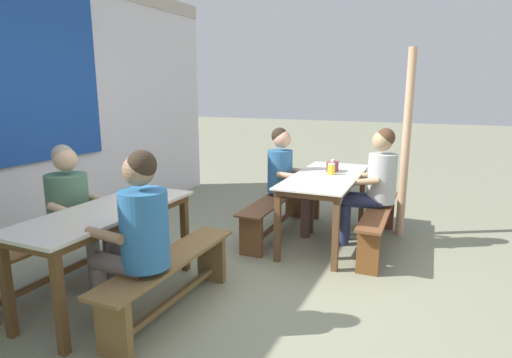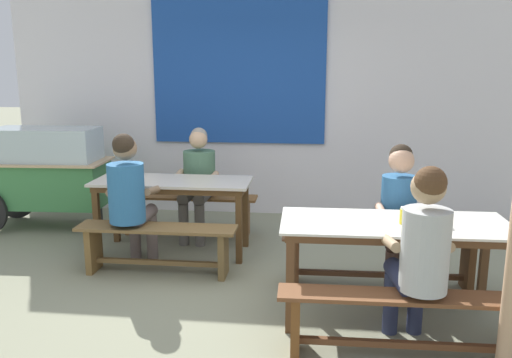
{
  "view_description": "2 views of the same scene",
  "coord_description": "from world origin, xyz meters",
  "px_view_note": "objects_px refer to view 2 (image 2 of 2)",
  "views": [
    {
      "loc": [
        -3.14,
        -1.42,
        1.72
      ],
      "look_at": [
        0.58,
        0.27,
        0.84
      ],
      "focal_mm": 29.36,
      "sensor_mm": 36.0,
      "label": 1
    },
    {
      "loc": [
        0.77,
        -4.07,
        1.91
      ],
      "look_at": [
        0.2,
        0.74,
        0.87
      ],
      "focal_mm": 36.56,
      "sensor_mm": 36.0,
      "label": 2
    }
  ],
  "objects_px": {
    "person_right_near_table": "(400,210)",
    "person_center_facing": "(198,176)",
    "food_cart": "(45,170)",
    "person_near_front": "(421,249)",
    "bench_near_front": "(406,316)",
    "person_left_back_turned": "(129,193)",
    "bench_far_front": "(157,242)",
    "bench_far_back": "(187,208)",
    "bench_near_back": "(381,254)",
    "tissue_box": "(430,216)",
    "dining_table_far": "(173,188)",
    "dining_table_near": "(395,232)",
    "condiment_jar": "(405,216)"
  },
  "relations": [
    {
      "from": "dining_table_near",
      "to": "condiment_jar",
      "type": "relative_size",
      "value": 13.44
    },
    {
      "from": "bench_near_back",
      "to": "dining_table_near",
      "type": "bearing_deg",
      "value": -88.6
    },
    {
      "from": "bench_near_back",
      "to": "person_left_back_turned",
      "type": "bearing_deg",
      "value": 176.85
    },
    {
      "from": "bench_near_front",
      "to": "condiment_jar",
      "type": "height_order",
      "value": "condiment_jar"
    },
    {
      "from": "dining_table_far",
      "to": "condiment_jar",
      "type": "bearing_deg",
      "value": -31.29
    },
    {
      "from": "person_center_facing",
      "to": "condiment_jar",
      "type": "xyz_separation_m",
      "value": [
        1.98,
        -1.82,
        0.12
      ]
    },
    {
      "from": "bench_far_front",
      "to": "person_center_facing",
      "type": "distance_m",
      "value": 1.2
    },
    {
      "from": "person_left_back_turned",
      "to": "person_right_near_table",
      "type": "bearing_deg",
      "value": -4.72
    },
    {
      "from": "bench_far_back",
      "to": "condiment_jar",
      "type": "xyz_separation_m",
      "value": [
        2.13,
        -1.89,
        0.53
      ]
    },
    {
      "from": "dining_table_near",
      "to": "bench_far_front",
      "type": "relative_size",
      "value": 1.15
    },
    {
      "from": "person_right_near_table",
      "to": "tissue_box",
      "type": "xyz_separation_m",
      "value": [
        0.14,
        -0.53,
        0.1
      ]
    },
    {
      "from": "person_center_facing",
      "to": "tissue_box",
      "type": "xyz_separation_m",
      "value": [
        2.17,
        -1.79,
        0.12
      ]
    },
    {
      "from": "person_near_front",
      "to": "food_cart",
      "type": "bearing_deg",
      "value": 147.91
    },
    {
      "from": "food_cart",
      "to": "person_near_front",
      "type": "xyz_separation_m",
      "value": [
        3.91,
        -2.45,
        0.05
      ]
    },
    {
      "from": "dining_table_near",
      "to": "food_cart",
      "type": "xyz_separation_m",
      "value": [
        -3.82,
        1.94,
        0.01
      ]
    },
    {
      "from": "person_left_back_turned",
      "to": "person_center_facing",
      "type": "height_order",
      "value": "person_left_back_turned"
    },
    {
      "from": "bench_far_back",
      "to": "person_left_back_turned",
      "type": "height_order",
      "value": "person_left_back_turned"
    },
    {
      "from": "bench_far_back",
      "to": "person_near_front",
      "type": "relative_size",
      "value": 1.23
    },
    {
      "from": "bench_near_front",
      "to": "bench_near_back",
      "type": "bearing_deg",
      "value": 91.4
    },
    {
      "from": "condiment_jar",
      "to": "bench_near_front",
      "type": "bearing_deg",
      "value": -94.84
    },
    {
      "from": "bench_near_front",
      "to": "person_left_back_turned",
      "type": "relative_size",
      "value": 1.28
    },
    {
      "from": "bench_far_back",
      "to": "person_center_facing",
      "type": "bearing_deg",
      "value": -24.29
    },
    {
      "from": "bench_far_front",
      "to": "person_center_facing",
      "type": "bearing_deg",
      "value": 82.85
    },
    {
      "from": "dining_table_far",
      "to": "food_cart",
      "type": "height_order",
      "value": "food_cart"
    },
    {
      "from": "food_cart",
      "to": "person_right_near_table",
      "type": "bearing_deg",
      "value": -19.78
    },
    {
      "from": "bench_far_back",
      "to": "person_center_facing",
      "type": "xyz_separation_m",
      "value": [
        0.15,
        -0.07,
        0.41
      ]
    },
    {
      "from": "dining_table_near",
      "to": "bench_far_back",
      "type": "distance_m",
      "value": 2.8
    },
    {
      "from": "dining_table_near",
      "to": "bench_near_front",
      "type": "xyz_separation_m",
      "value": [
        0.01,
        -0.6,
        -0.39
      ]
    },
    {
      "from": "dining_table_near",
      "to": "condiment_jar",
      "type": "height_order",
      "value": "condiment_jar"
    },
    {
      "from": "bench_far_front",
      "to": "person_right_near_table",
      "type": "distance_m",
      "value": 2.22
    },
    {
      "from": "bench_near_back",
      "to": "person_center_facing",
      "type": "distance_m",
      "value": 2.28
    },
    {
      "from": "bench_near_front",
      "to": "person_left_back_turned",
      "type": "bearing_deg",
      "value": 150.63
    },
    {
      "from": "food_cart",
      "to": "person_center_facing",
      "type": "xyz_separation_m",
      "value": [
        1.9,
        -0.16,
        0.01
      ]
    },
    {
      "from": "bench_near_back",
      "to": "person_near_front",
      "type": "height_order",
      "value": "person_near_front"
    },
    {
      "from": "person_right_near_table",
      "to": "person_center_facing",
      "type": "xyz_separation_m",
      "value": [
        -2.03,
        1.26,
        -0.02
      ]
    },
    {
      "from": "bench_near_back",
      "to": "food_cart",
      "type": "distance_m",
      "value": 4.05
    },
    {
      "from": "bench_near_front",
      "to": "food_cart",
      "type": "bearing_deg",
      "value": 146.56
    },
    {
      "from": "bench_far_back",
      "to": "bench_near_back",
      "type": "relative_size",
      "value": 0.93
    },
    {
      "from": "tissue_box",
      "to": "dining_table_far",
      "type": "bearing_deg",
      "value": 151.48
    },
    {
      "from": "dining_table_far",
      "to": "food_cart",
      "type": "relative_size",
      "value": 0.89
    },
    {
      "from": "person_left_back_turned",
      "to": "condiment_jar",
      "type": "height_order",
      "value": "person_left_back_turned"
    },
    {
      "from": "condiment_jar",
      "to": "bench_far_front",
      "type": "bearing_deg",
      "value": 161.82
    },
    {
      "from": "bench_near_front",
      "to": "person_center_facing",
      "type": "bearing_deg",
      "value": 129.14
    },
    {
      "from": "person_left_back_turned",
      "to": "person_near_front",
      "type": "xyz_separation_m",
      "value": [
        2.42,
        -1.24,
        -0.01
      ]
    },
    {
      "from": "bench_far_back",
      "to": "bench_near_back",
      "type": "distance_m",
      "value": 2.41
    },
    {
      "from": "bench_far_back",
      "to": "person_near_front",
      "type": "bearing_deg",
      "value": -47.56
    },
    {
      "from": "person_near_front",
      "to": "tissue_box",
      "type": "distance_m",
      "value": 0.54
    },
    {
      "from": "bench_far_back",
      "to": "food_cart",
      "type": "bearing_deg",
      "value": 177.14
    },
    {
      "from": "dining_table_far",
      "to": "bench_near_back",
      "type": "bearing_deg",
      "value": -17.76
    },
    {
      "from": "bench_near_back",
      "to": "condiment_jar",
      "type": "xyz_separation_m",
      "value": [
        0.08,
        -0.64,
        0.54
      ]
    }
  ]
}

